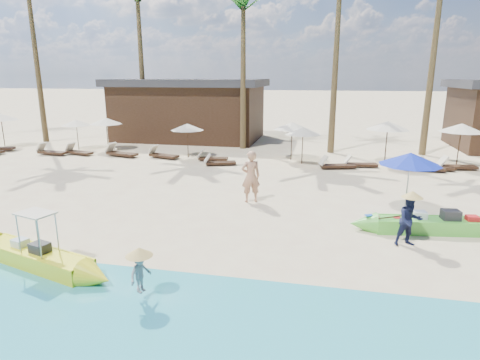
% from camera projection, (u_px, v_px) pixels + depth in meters
% --- Properties ---
extents(ground, '(240.00, 240.00, 0.00)m').
position_uv_depth(ground, '(258.00, 237.00, 11.62)').
color(ground, beige).
rests_on(ground, ground).
extents(wet_sand_strip, '(240.00, 4.50, 0.01)m').
position_uv_depth(wet_sand_strip, '(210.00, 348.00, 6.89)').
color(wet_sand_strip, tan).
rests_on(wet_sand_strip, ground).
extents(green_canoe, '(5.52, 1.18, 0.70)m').
position_uv_depth(green_canoe, '(434.00, 225.00, 11.94)').
color(green_canoe, green).
rests_on(green_canoe, ground).
extents(yellow_canoe, '(5.34, 1.84, 1.42)m').
position_uv_depth(yellow_canoe, '(36.00, 257.00, 9.83)').
color(yellow_canoe, yellow).
rests_on(yellow_canoe, ground).
extents(tourist, '(0.83, 0.70, 1.93)m').
position_uv_depth(tourist, '(251.00, 177.00, 14.64)').
color(tourist, tan).
rests_on(tourist, ground).
extents(vendor_green, '(0.82, 0.72, 1.44)m').
position_uv_depth(vendor_green, '(410.00, 221.00, 10.88)').
color(vendor_green, '#151A39').
rests_on(vendor_green, ground).
extents(vendor_yellow, '(0.48, 0.64, 0.88)m').
position_uv_depth(vendor_yellow, '(140.00, 273.00, 8.23)').
color(vendor_yellow, gray).
rests_on(vendor_yellow, ground).
extents(blue_umbrella, '(1.98, 1.98, 2.13)m').
position_uv_depth(blue_umbrella, '(410.00, 159.00, 13.01)').
color(blue_umbrella, '#99999E').
rests_on(blue_umbrella, ground).
extents(resort_parasol_1, '(2.11, 2.11, 2.17)m').
position_uv_depth(resort_parasol_1, '(1.00, 117.00, 25.80)').
color(resort_parasol_1, '#331F14').
rests_on(resort_parasol_1, ground).
extents(resort_parasol_2, '(1.82, 1.82, 1.88)m').
position_uv_depth(resort_parasol_2, '(76.00, 123.00, 25.03)').
color(resort_parasol_2, '#331F14').
rests_on(resort_parasol_2, ground).
extents(lounger_2_left, '(1.88, 0.72, 0.63)m').
position_uv_depth(lounger_2_left, '(51.00, 151.00, 23.60)').
color(lounger_2_left, '#331F14').
rests_on(lounger_2_left, ground).
extents(resort_parasol_3, '(1.95, 1.95, 2.01)m').
position_uv_depth(resort_parasol_3, '(106.00, 121.00, 24.82)').
color(resort_parasol_3, '#331F14').
rests_on(resort_parasol_3, ground).
extents(lounger_3_left, '(1.83, 0.94, 0.60)m').
position_uv_depth(lounger_3_left, '(78.00, 151.00, 23.64)').
color(lounger_3_left, '#331F14').
rests_on(lounger_3_left, ground).
extents(lounger_3_right, '(2.08, 1.07, 0.68)m').
position_uv_depth(lounger_3_right, '(120.00, 153.00, 23.14)').
color(lounger_3_right, '#331F14').
rests_on(lounger_3_right, ground).
extents(resort_parasol_4, '(1.87, 1.87, 1.93)m').
position_uv_depth(resort_parasol_4, '(187.00, 127.00, 22.54)').
color(resort_parasol_4, '#331F14').
rests_on(resort_parasol_4, ground).
extents(lounger_4_left, '(1.92, 1.05, 0.62)m').
position_uv_depth(lounger_4_left, '(162.00, 155.00, 22.68)').
color(lounger_4_left, '#331F14').
rests_on(lounger_4_left, ground).
extents(lounger_4_right, '(1.69, 0.63, 0.56)m').
position_uv_depth(lounger_4_right, '(211.00, 158.00, 21.94)').
color(lounger_4_right, '#331F14').
rests_on(lounger_4_right, ground).
extents(resort_parasol_5, '(2.03, 2.03, 2.10)m').
position_uv_depth(resort_parasol_5, '(292.00, 126.00, 21.78)').
color(resort_parasol_5, '#331F14').
rests_on(resort_parasol_5, ground).
extents(lounger_5_left, '(1.71, 1.02, 0.56)m').
position_uv_depth(lounger_5_left, '(218.00, 162.00, 20.84)').
color(lounger_5_left, '#331F14').
rests_on(lounger_5_left, ground).
extents(resort_parasol_6, '(1.90, 1.90, 1.96)m').
position_uv_depth(resort_parasol_6, '(303.00, 131.00, 20.81)').
color(resort_parasol_6, '#331F14').
rests_on(resort_parasol_6, ground).
extents(lounger_6_left, '(1.89, 1.01, 0.61)m').
position_uv_depth(lounger_6_left, '(335.00, 165.00, 20.08)').
color(lounger_6_left, '#331F14').
rests_on(lounger_6_left, ground).
extents(lounger_6_right, '(1.72, 0.72, 0.57)m').
position_uv_depth(lounger_6_right, '(359.00, 164.00, 20.45)').
color(lounger_6_right, '#331F14').
rests_on(lounger_6_right, ground).
extents(resort_parasol_7, '(2.21, 2.21, 2.27)m').
position_uv_depth(resort_parasol_7, '(388.00, 125.00, 20.66)').
color(resort_parasol_7, '#331F14').
rests_on(resort_parasol_7, ground).
extents(lounger_7_left, '(1.98, 0.73, 0.66)m').
position_uv_depth(lounger_7_left, '(421.00, 167.00, 19.60)').
color(lounger_7_left, '#331F14').
rests_on(lounger_7_left, ground).
extents(lounger_7_right, '(1.82, 0.59, 0.61)m').
position_uv_depth(lounger_7_right, '(432.00, 166.00, 19.76)').
color(lounger_7_right, '#331F14').
rests_on(lounger_7_right, ground).
extents(resort_parasol_8, '(2.15, 2.15, 2.22)m').
position_uv_depth(resort_parasol_8, '(461.00, 128.00, 20.11)').
color(resort_parasol_8, '#331F14').
rests_on(resort_parasol_8, ground).
extents(lounger_8_left, '(1.88, 0.78, 0.62)m').
position_uv_depth(lounger_8_left, '(455.00, 166.00, 19.88)').
color(lounger_8_left, '#331F14').
rests_on(lounger_8_left, ground).
extents(palm_2, '(2.08, 2.08, 11.33)m').
position_uv_depth(palm_2, '(138.00, 1.00, 25.66)').
color(palm_2, brown).
rests_on(palm_2, ground).
extents(palm_3, '(2.08, 2.08, 10.52)m').
position_uv_depth(palm_3, '(243.00, 5.00, 23.64)').
color(palm_3, brown).
rests_on(palm_3, ground).
extents(pavilion_west, '(10.80, 6.60, 4.30)m').
position_uv_depth(pavilion_west, '(190.00, 109.00, 29.23)').
color(pavilion_west, '#331F14').
rests_on(pavilion_west, ground).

